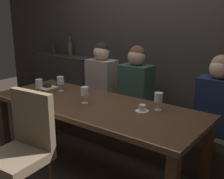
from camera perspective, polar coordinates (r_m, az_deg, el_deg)
name	(u,v)px	position (r m, az deg, el deg)	size (l,w,h in m)	color
ground	(94,171)	(3.05, -3.68, -16.15)	(9.00, 9.00, 0.00)	#382D26
back_wall_tiled	(157,20)	(3.61, 9.08, 13.70)	(6.00, 0.12, 3.00)	#383330
back_counter	(63,85)	(4.57, -9.91, 0.98)	(1.10, 0.28, 0.95)	#2F2B29
dining_table	(93,112)	(2.77, -3.91, -4.56)	(2.20, 0.84, 0.74)	#412B1C
banquette_bench	(132,129)	(3.44, 3.99, -8.04)	(2.50, 0.44, 0.45)	#40352A
chair_near_side	(24,143)	(2.45, -17.45, -10.43)	(0.48, 0.48, 0.98)	#4C3321
diner_redhead	(102,75)	(3.55, -2.11, 2.87)	(0.36, 0.24, 0.79)	#9E9384
diner_bearded	(136,82)	(3.22, 4.89, 1.51)	(0.36, 0.24, 0.79)	#2D473D
diner_far_end	(217,97)	(2.86, 20.65, -1.50)	(0.36, 0.24, 0.77)	#192342
wine_bottle_dark_red	(53,47)	(4.56, -11.84, 8.47)	(0.08, 0.08, 0.33)	black
wine_bottle_pale_label	(70,48)	(4.37, -8.54, 8.33)	(0.08, 0.08, 0.33)	#384728
wine_glass_far_left	(85,92)	(2.72, -5.59, -0.52)	(0.08, 0.08, 0.16)	silver
wine_glass_end_right	(159,98)	(2.55, 9.45, -1.67)	(0.08, 0.08, 0.16)	silver
wine_glass_far_right	(39,84)	(3.12, -14.63, 1.18)	(0.08, 0.08, 0.16)	silver
wine_glass_center_front	(60,81)	(3.20, -10.46, 1.71)	(0.08, 0.08, 0.16)	silver
espresso_cup	(142,109)	(2.52, 6.16, -3.91)	(0.12, 0.12, 0.06)	white
dessert_plate	(47,87)	(3.37, -13.11, 0.55)	(0.19, 0.19, 0.05)	white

